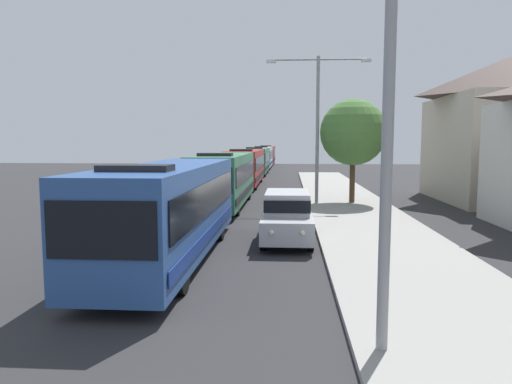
{
  "coord_description": "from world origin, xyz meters",
  "views": [
    {
      "loc": [
        2.46,
        -2.09,
        3.76
      ],
      "look_at": [
        1.25,
        15.19,
        1.93
      ],
      "focal_mm": 33.27,
      "sensor_mm": 36.0,
      "label": 1
    }
  ],
  "objects_px": {
    "bus_middle": "(246,166)",
    "white_suv": "(287,215)",
    "bus_second_in_line": "(225,178)",
    "bus_fourth_in_line": "(256,160)",
    "streetlamp_near": "(389,73)",
    "bus_rear": "(263,157)",
    "bus_tail_end": "(267,154)",
    "roadside_tree": "(353,133)",
    "bus_lead": "(171,207)",
    "streetlamp_mid": "(318,114)"
  },
  "relations": [
    {
      "from": "bus_middle",
      "to": "bus_lead",
      "type": "bearing_deg",
      "value": -90.0
    },
    {
      "from": "bus_fourth_in_line",
      "to": "bus_lead",
      "type": "bearing_deg",
      "value": -90.0
    },
    {
      "from": "bus_rear",
      "to": "bus_tail_end",
      "type": "bearing_deg",
      "value": 90.0
    },
    {
      "from": "white_suv",
      "to": "streetlamp_mid",
      "type": "xyz_separation_m",
      "value": [
        1.7,
        10.39,
        4.34
      ]
    },
    {
      "from": "bus_tail_end",
      "to": "white_suv",
      "type": "distance_m",
      "value": 62.37
    },
    {
      "from": "bus_middle",
      "to": "streetlamp_near",
      "type": "xyz_separation_m",
      "value": [
        5.4,
        -32.7,
        3.21
      ]
    },
    {
      "from": "bus_lead",
      "to": "white_suv",
      "type": "xyz_separation_m",
      "value": [
        3.7,
        2.99,
        -0.66
      ]
    },
    {
      "from": "bus_middle",
      "to": "bus_fourth_in_line",
      "type": "relative_size",
      "value": 1.15
    },
    {
      "from": "roadside_tree",
      "to": "bus_middle",
      "type": "bearing_deg",
      "value": 121.75
    },
    {
      "from": "bus_lead",
      "to": "bus_tail_end",
      "type": "xyz_separation_m",
      "value": [
        -0.0,
        65.25,
        -0.0
      ]
    },
    {
      "from": "bus_lead",
      "to": "streetlamp_near",
      "type": "relative_size",
      "value": 1.46
    },
    {
      "from": "streetlamp_mid",
      "to": "roadside_tree",
      "type": "xyz_separation_m",
      "value": [
        2.14,
        0.5,
        -1.05
      ]
    },
    {
      "from": "bus_second_in_line",
      "to": "bus_fourth_in_line",
      "type": "xyz_separation_m",
      "value": [
        -0.0,
        27.08,
        -0.0
      ]
    },
    {
      "from": "bus_second_in_line",
      "to": "streetlamp_mid",
      "type": "bearing_deg",
      "value": 7.29
    },
    {
      "from": "roadside_tree",
      "to": "bus_rear",
      "type": "bearing_deg",
      "value": 101.12
    },
    {
      "from": "streetlamp_mid",
      "to": "streetlamp_near",
      "type": "bearing_deg",
      "value": -90.0
    },
    {
      "from": "bus_second_in_line",
      "to": "bus_rear",
      "type": "bearing_deg",
      "value": 90.0
    },
    {
      "from": "bus_fourth_in_line",
      "to": "bus_second_in_line",
      "type": "bearing_deg",
      "value": -90.0
    },
    {
      "from": "bus_middle",
      "to": "white_suv",
      "type": "distance_m",
      "value": 23.37
    },
    {
      "from": "bus_fourth_in_line",
      "to": "streetlamp_mid",
      "type": "distance_m",
      "value": 27.18
    },
    {
      "from": "bus_second_in_line",
      "to": "bus_rear",
      "type": "distance_m",
      "value": 39.55
    },
    {
      "from": "bus_tail_end",
      "to": "streetlamp_mid",
      "type": "xyz_separation_m",
      "value": [
        5.4,
        -51.87,
        3.68
      ]
    },
    {
      "from": "streetlamp_near",
      "to": "bus_middle",
      "type": "bearing_deg",
      "value": 99.37
    },
    {
      "from": "bus_lead",
      "to": "bus_tail_end",
      "type": "distance_m",
      "value": 65.25
    },
    {
      "from": "bus_fourth_in_line",
      "to": "bus_rear",
      "type": "relative_size",
      "value": 0.99
    },
    {
      "from": "white_suv",
      "to": "roadside_tree",
      "type": "distance_m",
      "value": 12.0
    },
    {
      "from": "streetlamp_mid",
      "to": "roadside_tree",
      "type": "relative_size",
      "value": 1.39
    },
    {
      "from": "bus_tail_end",
      "to": "white_suv",
      "type": "height_order",
      "value": "bus_tail_end"
    },
    {
      "from": "bus_rear",
      "to": "streetlamp_near",
      "type": "distance_m",
      "value": 59.22
    },
    {
      "from": "bus_second_in_line",
      "to": "bus_rear",
      "type": "xyz_separation_m",
      "value": [
        -0.0,
        39.55,
        -0.0
      ]
    },
    {
      "from": "bus_lead",
      "to": "bus_second_in_line",
      "type": "height_order",
      "value": "same"
    },
    {
      "from": "bus_tail_end",
      "to": "roadside_tree",
      "type": "bearing_deg",
      "value": -81.65
    },
    {
      "from": "bus_middle",
      "to": "streetlamp_near",
      "type": "height_order",
      "value": "streetlamp_near"
    },
    {
      "from": "bus_second_in_line",
      "to": "bus_fourth_in_line",
      "type": "relative_size",
      "value": 1.09
    },
    {
      "from": "bus_lead",
      "to": "bus_fourth_in_line",
      "type": "xyz_separation_m",
      "value": [
        -0.0,
        39.77,
        -0.0
      ]
    },
    {
      "from": "bus_lead",
      "to": "bus_second_in_line",
      "type": "bearing_deg",
      "value": 90.0
    },
    {
      "from": "bus_lead",
      "to": "bus_fourth_in_line",
      "type": "height_order",
      "value": "same"
    },
    {
      "from": "streetlamp_near",
      "to": "bus_fourth_in_line",
      "type": "bearing_deg",
      "value": 96.63
    },
    {
      "from": "white_suv",
      "to": "streetlamp_near",
      "type": "distance_m",
      "value": 10.52
    },
    {
      "from": "bus_rear",
      "to": "streetlamp_near",
      "type": "xyz_separation_m",
      "value": [
        5.4,
        -58.89,
        3.21
      ]
    },
    {
      "from": "bus_lead",
      "to": "bus_tail_end",
      "type": "relative_size",
      "value": 1.08
    },
    {
      "from": "bus_fourth_in_line",
      "to": "streetlamp_near",
      "type": "relative_size",
      "value": 1.38
    },
    {
      "from": "bus_lead",
      "to": "streetlamp_mid",
      "type": "distance_m",
      "value": 14.89
    },
    {
      "from": "bus_fourth_in_line",
      "to": "roadside_tree",
      "type": "height_order",
      "value": "roadside_tree"
    },
    {
      "from": "bus_fourth_in_line",
      "to": "streetlamp_near",
      "type": "distance_m",
      "value": 46.83
    },
    {
      "from": "bus_tail_end",
      "to": "white_suv",
      "type": "bearing_deg",
      "value": -86.6
    },
    {
      "from": "white_suv",
      "to": "bus_rear",
      "type": "bearing_deg",
      "value": 94.29
    },
    {
      "from": "bus_second_in_line",
      "to": "streetlamp_near",
      "type": "xyz_separation_m",
      "value": [
        5.4,
        -19.33,
        3.21
      ]
    },
    {
      "from": "bus_middle",
      "to": "roadside_tree",
      "type": "distance_m",
      "value": 14.57
    },
    {
      "from": "white_suv",
      "to": "streetlamp_near",
      "type": "xyz_separation_m",
      "value": [
        1.7,
        -9.64,
        3.87
      ]
    }
  ]
}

